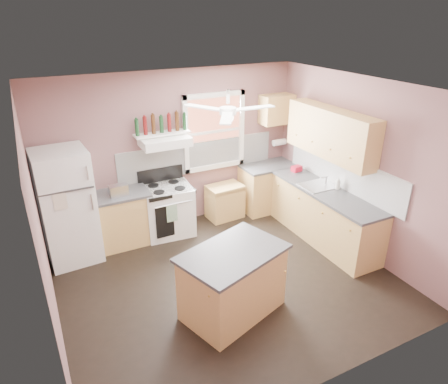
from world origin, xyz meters
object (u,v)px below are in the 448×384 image
toaster (118,190)px  island (233,284)px  refrigerator (67,207)px  cart (225,201)px  stove (168,210)px

toaster → island: bearing=-71.2°
refrigerator → island: bearing=-57.0°
cart → island: bearing=-118.8°
cart → toaster: bearing=-179.9°
refrigerator → toaster: bearing=-3.3°
refrigerator → stove: size_ratio=2.04×
cart → island: (-1.08, -2.34, 0.11)m
refrigerator → island: refrigerator is taller
refrigerator → stove: bearing=-1.0°
stove → toaster: bearing=-170.8°
cart → island: island is taller
stove → cart: (1.12, 0.08, -0.11)m
refrigerator → cart: (2.69, 0.13, -0.56)m
refrigerator → cart: 2.76m
toaster → stove: (0.80, 0.06, -0.56)m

